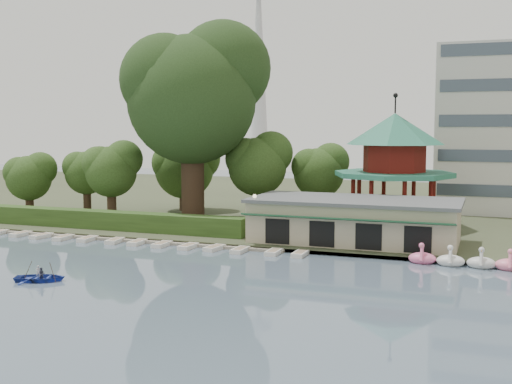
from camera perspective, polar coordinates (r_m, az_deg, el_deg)
The scene contains 13 objects.
ground_plane at distance 42.16m, azimuth -11.19°, elevation -9.06°, with size 220.00×220.00×0.00m, color slate.
shore at distance 89.93m, azimuth 6.28°, elevation -0.91°, with size 220.00×70.00×0.40m, color #424930.
embankment at distance 57.23m, azimuth -2.13°, elevation -4.83°, with size 220.00×0.60×0.30m, color gray.
dock at distance 62.62m, azimuth -12.40°, elevation -4.06°, with size 34.00×1.60×0.24m, color gray.
boathouse at distance 58.42m, azimuth 8.75°, elevation -2.47°, with size 18.60×9.39×3.90m.
pavilion at distance 67.45m, azimuth 12.18°, elevation 2.95°, with size 12.40×12.40×13.50m.
broadcast_tower at distance 187.29m, azimuth 0.24°, elevation 13.01°, with size 8.00×8.00×96.00m.
hedge at distance 66.79m, azimuth -13.08°, elevation -2.43°, with size 30.00×2.00×1.80m, color #32511E.
lamp_post at distance 57.75m, azimuth -0.12°, elevation -1.53°, with size 0.36×0.36×4.28m.
big_tree at distance 69.90m, azimuth -5.51°, elevation 9.06°, with size 15.22×14.19×21.78m.
small_trees at distance 75.19m, azimuth -6.69°, elevation 2.20°, with size 39.10×16.61×9.83m.
moored_rowboats at distance 60.48m, azimuth -11.64°, elevation -4.34°, with size 34.92×2.68×0.36m.
rowboat_with_passengers at distance 47.55m, azimuth -18.65°, elevation -6.92°, with size 5.79×5.02×2.01m.
Camera 1 is at (21.36, -34.71, 10.80)m, focal length 45.00 mm.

